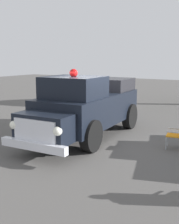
# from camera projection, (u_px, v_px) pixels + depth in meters

# --- Properties ---
(ground_plane) EXTENTS (60.00, 60.00, 0.00)m
(ground_plane) POSITION_uv_depth(u_px,v_px,m) (93.00, 141.00, 10.31)
(ground_plane) COLOR #514F4C
(vintage_fire_truck) EXTENTS (6.06, 2.60, 2.59)m
(vintage_fire_truck) POSITION_uv_depth(u_px,v_px,m) (87.00, 105.00, 10.77)
(vintage_fire_truck) COLOR black
(vintage_fire_truck) RESTS_ON ground
(lawn_chair_spare) EXTENTS (0.58, 0.57, 1.02)m
(lawn_chair_spare) POSITION_uv_depth(u_px,v_px,m) (178.00, 132.00, 9.33)
(lawn_chair_spare) COLOR #B7BABF
(lawn_chair_spare) RESTS_ON ground
(spectator_standing) EXTENTS (0.60, 0.44, 1.68)m
(spectator_standing) POSITION_uv_depth(u_px,v_px,m) (100.00, 97.00, 14.58)
(spectator_standing) COLOR #2D334C
(spectator_standing) RESTS_ON ground
(traffic_cone) EXTENTS (0.40, 0.40, 0.64)m
(traffic_cone) POSITION_uv_depth(u_px,v_px,m) (60.00, 112.00, 14.16)
(traffic_cone) COLOR orange
(traffic_cone) RESTS_ON ground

